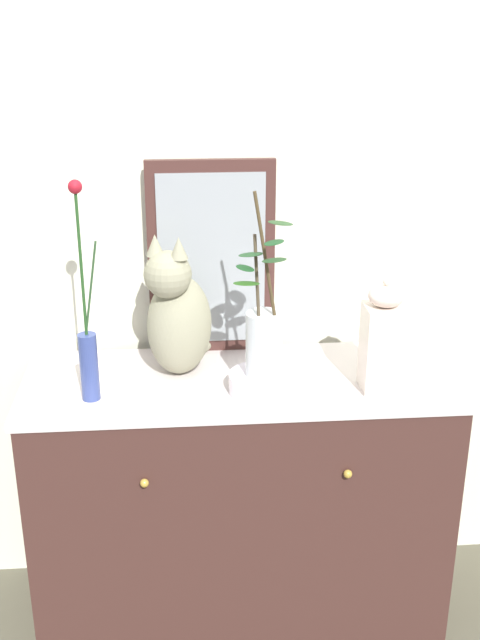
# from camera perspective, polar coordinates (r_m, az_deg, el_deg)

# --- Properties ---
(ground_plane) EXTENTS (6.00, 6.00, 0.00)m
(ground_plane) POSITION_cam_1_polar(r_m,az_deg,el_deg) (2.75, 0.00, -20.43)
(ground_plane) COLOR #524F40
(wall_back) EXTENTS (4.40, 0.08, 2.60)m
(wall_back) POSITION_cam_1_polar(r_m,az_deg,el_deg) (2.41, -0.60, 8.66)
(wall_back) COLOR silver
(wall_back) RESTS_ON ground_plane
(sideboard) EXTENTS (1.25, 0.48, 0.85)m
(sideboard) POSITION_cam_1_polar(r_m,az_deg,el_deg) (2.48, 0.00, -13.10)
(sideboard) COLOR #3F2521
(sideboard) RESTS_ON ground_plane
(mirror_leaning) EXTENTS (0.38, 0.03, 0.60)m
(mirror_leaning) POSITION_cam_1_polar(r_m,az_deg,el_deg) (2.35, -2.10, 4.50)
(mirror_leaning) COLOR #402421
(mirror_leaning) RESTS_ON sideboard
(cat_sitting) EXTENTS (0.29, 0.41, 0.43)m
(cat_sitting) POSITION_cam_1_polar(r_m,az_deg,el_deg) (2.24, -4.57, 0.33)
(cat_sitting) COLOR gray
(cat_sitting) RESTS_ON sideboard
(vase_slim_green) EXTENTS (0.07, 0.05, 0.60)m
(vase_slim_green) POSITION_cam_1_polar(r_m,az_deg,el_deg) (2.12, -11.08, -2.00)
(vase_slim_green) COLOR #354587
(vase_slim_green) RESTS_ON sideboard
(bowl_porcelain) EXTENTS (0.19, 0.19, 0.05)m
(bowl_porcelain) POSITION_cam_1_polar(r_m,az_deg,el_deg) (2.18, 1.71, -4.62)
(bowl_porcelain) COLOR white
(bowl_porcelain) RESTS_ON sideboard
(vase_glass_clear) EXTENTS (0.15, 0.16, 0.52)m
(vase_glass_clear) POSITION_cam_1_polar(r_m,az_deg,el_deg) (2.12, 1.74, -1.35)
(vase_glass_clear) COLOR silver
(vase_glass_clear) RESTS_ON bowl_porcelain
(jar_lidded_porcelain) EXTENTS (0.11, 0.11, 0.33)m
(jar_lidded_porcelain) POSITION_cam_1_polar(r_m,az_deg,el_deg) (2.18, 10.41, -1.41)
(jar_lidded_porcelain) COLOR silver
(jar_lidded_porcelain) RESTS_ON sideboard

